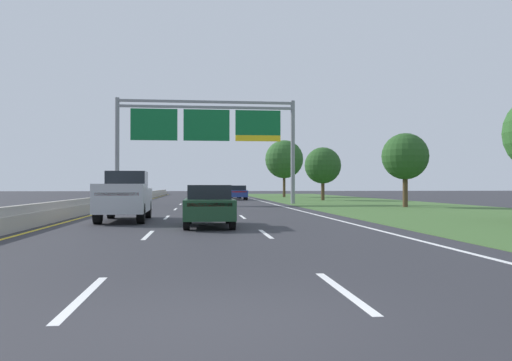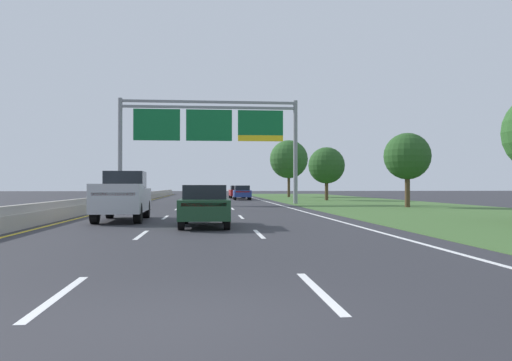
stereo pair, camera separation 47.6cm
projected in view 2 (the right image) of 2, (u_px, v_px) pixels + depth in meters
The scene contains 12 objects.
ground_plane at pixel (205, 205), 40.71m from camera, with size 220.00×220.00×0.00m, color #2B2B30.
lane_striping at pixel (205, 205), 40.26m from camera, with size 11.96×106.00×0.01m.
grass_verge_right at pixel (377, 205), 42.00m from camera, with size 14.00×110.00×0.02m, color #3D602D.
median_barrier_concrete at pixel (120, 201), 40.11m from camera, with size 0.60×110.00×0.85m.
overhead_sign_gantry at pixel (209, 130), 43.27m from camera, with size 15.06×0.42×8.83m.
pickup_truck_silver at pixel (123, 196), 22.77m from camera, with size 2.14×5.45×2.20m.
car_red_right_lane_sedan at pixel (237, 192), 63.60m from camera, with size 1.89×4.43×1.57m.
car_blue_right_lane_sedan at pixel (242, 192), 56.36m from camera, with size 1.87×4.42×1.57m.
car_darkgreen_centre_lane_sedan at pixel (205, 205), 19.52m from camera, with size 1.85×4.41×1.57m.
roadside_tree_mid at pixel (407, 156), 36.75m from camera, with size 3.33×3.33×5.32m.
roadside_tree_far at pixel (327, 165), 54.09m from camera, with size 3.83×3.83×5.60m.
roadside_tree_distant at pixel (289, 159), 69.76m from camera, with size 5.18×5.18×7.72m.
Camera 2 is at (0.24, -5.93, 1.54)m, focal length 36.19 mm.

